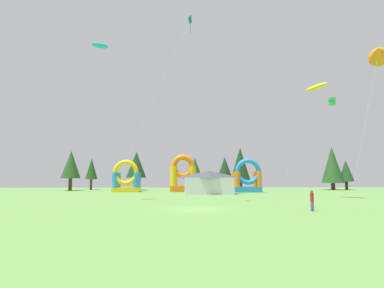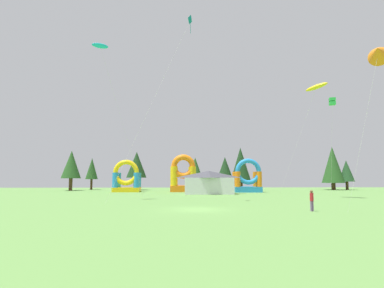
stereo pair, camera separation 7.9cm
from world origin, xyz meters
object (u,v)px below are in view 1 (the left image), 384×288
Objects in this scene: kite_orange_delta at (378,53)px; inflatable_yellow_castle at (247,180)px; kite_yellow_parafoil at (316,87)px; kite_green_box at (332,102)px; inflatable_orange_dome at (183,178)px; kite_teal_diamond at (190,23)px; person_midfield at (312,199)px; festival_tent at (209,182)px; inflatable_red_slide at (126,180)px; kite_cyan_parafoil at (100,46)px.

kite_orange_delta reaches higher than inflatable_yellow_castle.
kite_yellow_parafoil reaches higher than kite_green_box.
kite_yellow_parafoil is at bearing 145.94° from kite_green_box.
kite_green_box is 1.88× the size of inflatable_orange_dome.
kite_green_box is 0.62× the size of kite_teal_diamond.
kite_green_box is 30.32m from inflatable_orange_dome.
kite_green_box is 2.15× the size of inflatable_yellow_castle.
kite_yellow_parafoil is 22.97m from person_midfield.
kite_green_box is at bearing -34.06° from kite_yellow_parafoil.
inflatable_yellow_castle is at bearing 93.67° from kite_orange_delta.
kite_yellow_parafoil is 2.55× the size of inflatable_yellow_castle.
inflatable_yellow_castle is at bearing 64.41° from kite_teal_diamond.
inflatable_red_slide is at bearing 152.37° from festival_tent.
kite_green_box is 2.21× the size of inflatable_red_slide.
kite_teal_diamond is at bearing -89.10° from inflatable_orange_dome.
kite_cyan_parafoil reaches higher than kite_orange_delta.
inflatable_yellow_castle reaches higher than person_midfield.
kite_green_box is at bearing -33.87° from inflatable_red_slide.
inflatable_red_slide is at bearing 106.51° from person_midfield.
kite_orange_delta is 12.23m from person_midfield.
inflatable_red_slide is (-20.60, 35.56, 1.17)m from person_midfield.
kite_cyan_parafoil is 27.74m from inflatable_red_slide.
inflatable_orange_dome is (-11.80, 2.56, 0.41)m from inflatable_yellow_castle.
inflatable_orange_dome is at bearing 4.05° from inflatable_red_slide.
inflatable_yellow_castle is at bearing 37.52° from festival_tent.
inflatable_orange_dome is at bearing 132.02° from kite_yellow_parafoil.
kite_orange_delta is at bearing -86.33° from inflatable_yellow_castle.
person_midfield is 41.12m from inflatable_red_slide.
kite_green_box is 21.32m from kite_teal_diamond.
kite_yellow_parafoil is 0.80× the size of kite_cyan_parafoil.
inflatable_red_slide is (-24.77, 38.79, -9.86)m from kite_orange_delta.
inflatable_red_slide is at bearing -175.95° from inflatable_orange_dome.
kite_teal_diamond is at bearing -18.02° from kite_cyan_parafoil.
inflatable_red_slide is (-11.01, 25.61, -18.36)m from kite_teal_diamond.
kite_orange_delta is 2.17× the size of inflatable_red_slide.
kite_yellow_parafoil is 0.73× the size of kite_teal_diamond.
kite_green_box is 22.50m from inflatable_yellow_castle.
festival_tent is at bearing -142.48° from inflatable_yellow_castle.
kite_green_box reaches higher than inflatable_orange_dome.
kite_cyan_parafoil is 30.83m from kite_orange_delta.
inflatable_orange_dome is (-17.90, 19.87, -12.34)m from kite_yellow_parafoil.
kite_orange_delta reaches higher than inflatable_red_slide.
kite_yellow_parafoil is at bearing 79.28° from kite_orange_delta.
inflatable_orange_dome is (-14.18, 39.54, -9.42)m from kite_orange_delta.
festival_tent is at bearing -27.63° from inflatable_red_slide.
kite_cyan_parafoil is at bearing -90.28° from inflatable_red_slide.
person_midfield is (9.60, -9.96, -19.53)m from kite_teal_diamond.
inflatable_orange_dome is at bearing 90.90° from kite_teal_diamond.
kite_cyan_parafoil is 0.91× the size of kite_teal_diamond.
kite_cyan_parafoil is 2.78× the size of inflatable_orange_dome.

